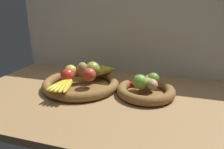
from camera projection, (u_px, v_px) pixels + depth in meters
ground_plane at (118, 94)px, 98.95cm from camera, size 140.00×90.00×3.00cm
back_wall at (132, 27)px, 116.71cm from camera, size 140.00×3.00×55.00cm
fruit_bowl_left at (81, 83)px, 102.07cm from camera, size 38.35×38.35×4.43cm
fruit_bowl_right at (146, 91)px, 93.19cm from camera, size 26.87×26.87×4.43cm
apple_red_right at (89, 75)px, 97.70cm from camera, size 6.52×6.52×6.52cm
apple_golden_left at (70, 71)px, 102.55cm from camera, size 6.56×6.56×6.56cm
apple_green_back at (93, 69)px, 104.90cm from camera, size 7.54×7.54×7.54cm
apple_red_front at (67, 76)px, 96.34cm from camera, size 6.56×6.56×6.56cm
pear_brown at (82, 70)px, 103.46cm from camera, size 8.03×8.00×7.69cm
banana_bunch_front at (64, 85)px, 90.08cm from camera, size 10.80×17.00×2.69cm
banana_bunch_back at (99, 70)px, 109.19cm from camera, size 14.25×16.82×3.33cm
potato_large at (146, 82)px, 91.77cm from camera, size 8.48×8.42×4.00cm
potato_back at (151, 79)px, 94.88cm from camera, size 9.07×9.10×4.17cm
potato_oblong at (140, 79)px, 94.94cm from camera, size 7.03×5.89×4.24cm
potato_small at (152, 84)px, 88.22cm from camera, size 7.00×7.79×4.69cm
lime_near at (140, 82)px, 88.82cm from camera, size 6.40×6.40×6.40cm
lime_far at (153, 79)px, 93.98cm from camera, size 5.49×5.49×5.49cm
chili_pepper at (146, 85)px, 90.47cm from camera, size 14.95×3.38×2.19cm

